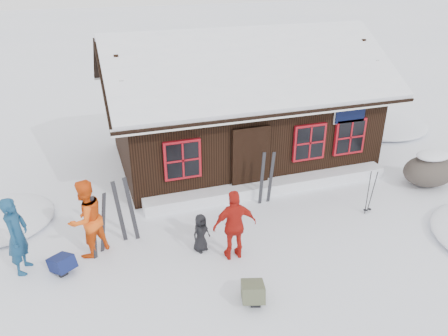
# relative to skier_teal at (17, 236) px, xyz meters

# --- Properties ---
(ground) EXTENTS (120.00, 120.00, 0.00)m
(ground) POSITION_rel_skier_teal_xyz_m (5.22, -0.67, -0.92)
(ground) COLOR white
(ground) RESTS_ON ground
(mountain_hut) EXTENTS (8.90, 6.09, 4.42)m
(mountain_hut) POSITION_rel_skier_teal_xyz_m (6.73, 4.31, 0.65)
(mountain_hut) COLOR black
(mountain_hut) RESTS_ON ground
(snow_drift) EXTENTS (7.60, 0.60, 0.35)m
(snow_drift) POSITION_rel_skier_teal_xyz_m (6.72, 1.58, -0.75)
(snow_drift) COLOR white
(snow_drift) RESTS_ON ground
(snow_mounds) EXTENTS (20.60, 13.20, 0.48)m
(snow_mounds) POSITION_rel_skier_teal_xyz_m (6.88, 1.19, -0.92)
(snow_mounds) COLOR white
(snow_mounds) RESTS_ON ground
(skier_teal) EXTENTS (0.61, 0.77, 1.84)m
(skier_teal) POSITION_rel_skier_teal_xyz_m (0.00, 0.00, 0.00)
(skier_teal) COLOR navy
(skier_teal) RESTS_ON ground
(skier_orange_left) EXTENTS (1.18, 1.14, 1.92)m
(skier_orange_left) POSITION_rel_skier_teal_xyz_m (1.46, 0.16, 0.04)
(skier_orange_left) COLOR #EC5210
(skier_orange_left) RESTS_ON ground
(skier_orange_right) EXTENTS (1.04, 0.47, 1.74)m
(skier_orange_right) POSITION_rel_skier_teal_xyz_m (4.62, -1.06, -0.05)
(skier_orange_right) COLOR #B41A12
(skier_orange_right) RESTS_ON ground
(skier_crouched) EXTENTS (0.56, 0.49, 0.97)m
(skier_crouched) POSITION_rel_skier_teal_xyz_m (3.96, -0.56, -0.43)
(skier_crouched) COLOR black
(skier_crouched) RESTS_ON ground
(boulder) EXTENTS (1.67, 1.25, 0.97)m
(boulder) POSITION_rel_skier_teal_xyz_m (11.51, 0.45, -0.43)
(boulder) COLOR #514841
(boulder) RESTS_ON ground
(ski_pair_left) EXTENTS (0.48, 0.32, 1.59)m
(ski_pair_left) POSITION_rel_skier_teal_xyz_m (1.70, 0.10, -0.18)
(ski_pair_left) COLOR black
(ski_pair_left) RESTS_ON ground
(ski_pair_mid) EXTENTS (0.56, 0.16, 1.77)m
(ski_pair_mid) POSITION_rel_skier_teal_xyz_m (2.36, 0.41, -0.09)
(ski_pair_mid) COLOR black
(ski_pair_mid) RESTS_ON ground
(ski_pair_right) EXTENTS (0.45, 0.10, 1.61)m
(ski_pair_right) POSITION_rel_skier_teal_xyz_m (6.33, 1.04, -0.17)
(ski_pair_right) COLOR black
(ski_pair_right) RESTS_ON ground
(ski_poles) EXTENTS (0.23, 0.11, 1.28)m
(ski_poles) POSITION_rel_skier_teal_xyz_m (8.77, -0.36, -0.32)
(ski_poles) COLOR black
(ski_poles) RESTS_ON ground
(backpack_blue) EXTENTS (0.66, 0.70, 0.31)m
(backpack_blue) POSITION_rel_skier_teal_xyz_m (0.81, -0.34, -0.77)
(backpack_blue) COLOR #111A4B
(backpack_blue) RESTS_ON ground
(backpack_olive) EXTENTS (0.61, 0.71, 0.33)m
(backpack_olive) POSITION_rel_skier_teal_xyz_m (4.48, -2.56, -0.76)
(backpack_olive) COLOR #4D513A
(backpack_olive) RESTS_ON ground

